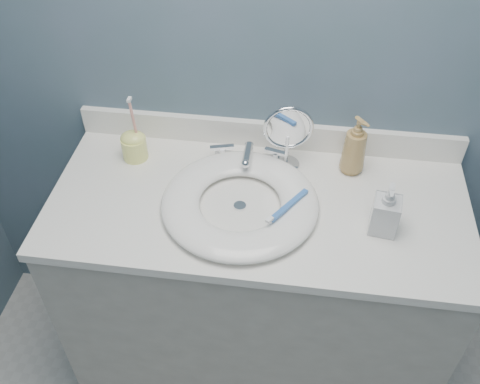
% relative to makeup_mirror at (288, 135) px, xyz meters
% --- Properties ---
extents(back_wall, '(2.20, 0.02, 2.40)m').
position_rel_makeup_mirror_xyz_m(back_wall, '(-0.07, 0.11, 0.20)').
color(back_wall, '#455F68').
rests_on(back_wall, ground).
extents(vanity_cabinet, '(1.20, 0.55, 0.85)m').
position_rel_makeup_mirror_xyz_m(vanity_cabinet, '(-0.07, -0.17, -0.58)').
color(vanity_cabinet, '#B7B3A7').
rests_on(vanity_cabinet, ground).
extents(countertop, '(1.22, 0.57, 0.03)m').
position_rel_makeup_mirror_xyz_m(countertop, '(-0.07, -0.17, -0.14)').
color(countertop, white).
rests_on(countertop, vanity_cabinet).
extents(backsplash, '(1.22, 0.02, 0.09)m').
position_rel_makeup_mirror_xyz_m(backsplash, '(-0.07, 0.09, -0.08)').
color(backsplash, white).
rests_on(backsplash, countertop).
extents(basin, '(0.45, 0.45, 0.04)m').
position_rel_makeup_mirror_xyz_m(basin, '(-0.12, -0.20, -0.10)').
color(basin, white).
rests_on(basin, countertop).
extents(drain, '(0.04, 0.04, 0.01)m').
position_rel_makeup_mirror_xyz_m(drain, '(-0.12, -0.20, -0.12)').
color(drain, silver).
rests_on(drain, countertop).
extents(faucet, '(0.25, 0.13, 0.07)m').
position_rel_makeup_mirror_xyz_m(faucet, '(-0.12, -0.00, -0.09)').
color(faucet, silver).
rests_on(faucet, countertop).
extents(makeup_mirror, '(0.15, 0.08, 0.22)m').
position_rel_makeup_mirror_xyz_m(makeup_mirror, '(0.00, 0.00, 0.00)').
color(makeup_mirror, silver).
rests_on(makeup_mirror, countertop).
extents(soap_bottle_amber, '(0.11, 0.11, 0.19)m').
position_rel_makeup_mirror_xyz_m(soap_bottle_amber, '(0.20, 0.01, -0.02)').
color(soap_bottle_amber, '#A6844B').
rests_on(soap_bottle_amber, countertop).
extents(soap_bottle_clear, '(0.08, 0.08, 0.16)m').
position_rel_makeup_mirror_xyz_m(soap_bottle_clear, '(0.28, -0.23, -0.04)').
color(soap_bottle_clear, silver).
rests_on(soap_bottle_clear, countertop).
extents(toothbrush_holder, '(0.08, 0.08, 0.23)m').
position_rel_makeup_mirror_xyz_m(toothbrush_holder, '(-0.47, -0.02, -0.07)').
color(toothbrush_holder, '#F4F97C').
rests_on(toothbrush_holder, countertop).
extents(toothbrush_lying, '(0.11, 0.15, 0.02)m').
position_rel_makeup_mirror_xyz_m(toothbrush_lying, '(0.02, -0.22, -0.08)').
color(toothbrush_lying, '#346ABA').
rests_on(toothbrush_lying, basin).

